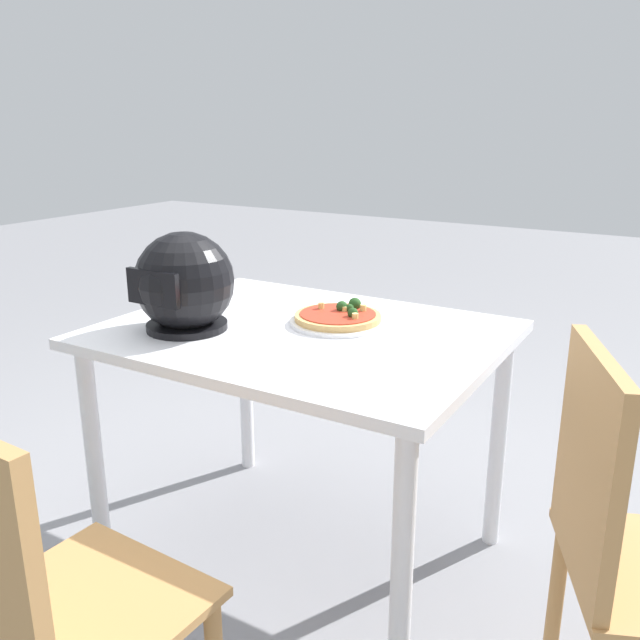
# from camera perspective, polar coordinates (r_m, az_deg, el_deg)

# --- Properties ---
(ground_plane) EXTENTS (14.00, 14.00, 0.00)m
(ground_plane) POSITION_cam_1_polar(r_m,az_deg,el_deg) (2.24, -1.40, -19.21)
(ground_plane) COLOR gray
(dining_table) EXTENTS (1.09, 0.85, 0.74)m
(dining_table) POSITION_cam_1_polar(r_m,az_deg,el_deg) (1.93, -1.54, -3.36)
(dining_table) COLOR white
(dining_table) RESTS_ON ground
(pizza_plate) EXTENTS (0.28, 0.28, 0.01)m
(pizza_plate) POSITION_cam_1_polar(r_m,az_deg,el_deg) (1.95, 1.52, -0.17)
(pizza_plate) COLOR white
(pizza_plate) RESTS_ON dining_table
(pizza) EXTENTS (0.25, 0.25, 0.05)m
(pizza) POSITION_cam_1_polar(r_m,az_deg,el_deg) (1.95, 1.64, 0.38)
(pizza) COLOR tan
(pizza) RESTS_ON pizza_plate
(motorcycle_helmet) EXTENTS (0.28, 0.28, 0.28)m
(motorcycle_helmet) POSITION_cam_1_polar(r_m,az_deg,el_deg) (1.91, -11.48, 3.06)
(motorcycle_helmet) COLOR black
(motorcycle_helmet) RESTS_ON dining_table
(chair_far) EXTENTS (0.42, 0.42, 0.90)m
(chair_far) POSITION_cam_1_polar(r_m,az_deg,el_deg) (1.35, -23.29, -21.82)
(chair_far) COLOR #B7844C
(chair_far) RESTS_ON ground
(chair_side) EXTENTS (0.52, 0.52, 0.90)m
(chair_side) POSITION_cam_1_polar(r_m,az_deg,el_deg) (1.54, 24.80, -16.78)
(chair_side) COLOR #B7844C
(chair_side) RESTS_ON ground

